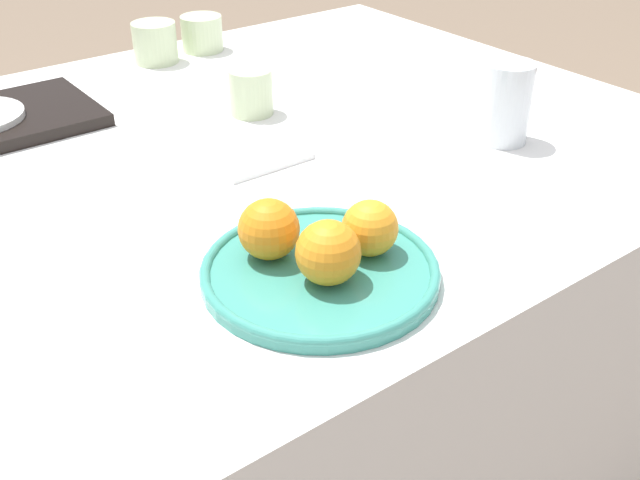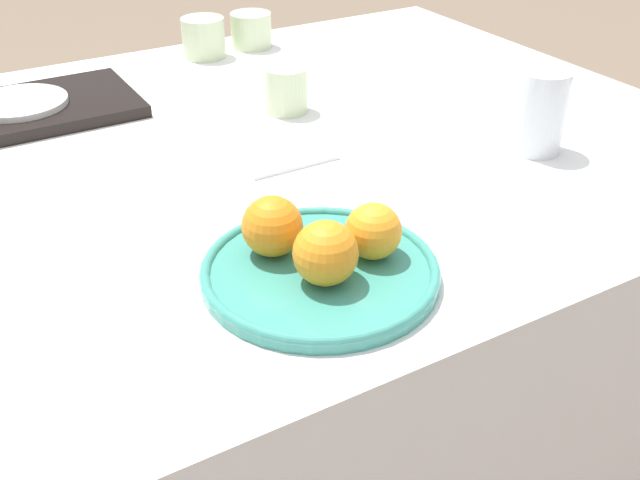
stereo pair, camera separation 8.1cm
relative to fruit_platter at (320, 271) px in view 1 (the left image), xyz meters
name	(u,v)px [view 1 (the left image)]	position (x,y,z in m)	size (l,w,h in m)	color
table	(237,345)	(0.09, 0.36, -0.39)	(1.42, 1.07, 0.75)	white
fruit_platter	(320,271)	(0.00, 0.00, 0.00)	(0.27, 0.27, 0.02)	teal
orange_0	(328,253)	(-0.01, -0.02, 0.04)	(0.07, 0.07, 0.07)	orange
orange_1	(269,229)	(-0.03, 0.05, 0.04)	(0.07, 0.07, 0.07)	orange
orange_2	(370,228)	(0.06, -0.01, 0.04)	(0.06, 0.06, 0.06)	orange
water_glass	(506,103)	(0.45, 0.13, 0.05)	(0.08, 0.08, 0.12)	silver
cup_0	(251,92)	(0.20, 0.45, 0.03)	(0.07, 0.07, 0.07)	beige
cup_1	(155,42)	(0.20, 0.79, 0.03)	(0.08, 0.08, 0.08)	beige
cup_3	(202,33)	(0.31, 0.80, 0.02)	(0.08, 0.08, 0.07)	beige
napkin	(250,153)	(0.11, 0.32, -0.01)	(0.14, 0.14, 0.01)	white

